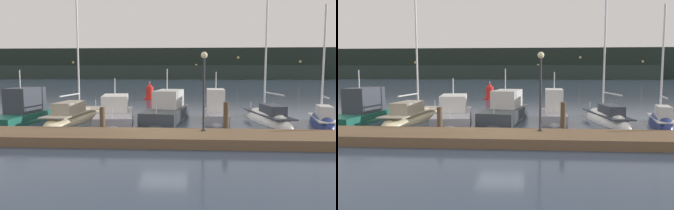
% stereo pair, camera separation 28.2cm
% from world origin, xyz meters
% --- Properties ---
extents(ground_plane, '(400.00, 400.00, 0.00)m').
position_xyz_m(ground_plane, '(0.00, 0.00, 0.00)').
color(ground_plane, '#2D3D51').
extents(dock, '(29.02, 2.80, 0.45)m').
position_xyz_m(dock, '(0.00, -1.80, 0.23)').
color(dock, brown).
rests_on(dock, ground).
extents(mooring_pile_1, '(0.28, 0.28, 1.46)m').
position_xyz_m(mooring_pile_1, '(-3.22, -0.15, 0.73)').
color(mooring_pile_1, '#4C3D2D').
rests_on(mooring_pile_1, ground).
extents(mooring_pile_2, '(0.28, 0.28, 1.77)m').
position_xyz_m(mooring_pile_2, '(3.22, -0.15, 0.89)').
color(mooring_pile_2, '#4C3D2D').
rests_on(mooring_pile_2, ground).
extents(motorboat_berth_1, '(2.73, 6.35, 4.02)m').
position_xyz_m(motorboat_berth_1, '(-9.69, 3.80, 0.38)').
color(motorboat_berth_1, '#195647').
rests_on(motorboat_berth_1, ground).
extents(sailboat_berth_2, '(2.86, 7.96, 12.29)m').
position_xyz_m(sailboat_berth_2, '(-6.47, 4.88, 0.14)').
color(sailboat_berth_2, beige).
rests_on(sailboat_berth_2, ground).
extents(motorboat_berth_3, '(3.52, 7.18, 3.52)m').
position_xyz_m(motorboat_berth_3, '(-3.50, 4.09, 0.26)').
color(motorboat_berth_3, gray).
rests_on(motorboat_berth_3, ground).
extents(motorboat_berth_4, '(3.34, 7.11, 3.95)m').
position_xyz_m(motorboat_berth_4, '(-0.15, 4.92, 0.41)').
color(motorboat_berth_4, '#2D3338').
rests_on(motorboat_berth_4, ground).
extents(motorboat_berth_5, '(1.89, 5.05, 3.83)m').
position_xyz_m(motorboat_berth_5, '(3.11, 5.05, 0.38)').
color(motorboat_berth_5, gray).
rests_on(motorboat_berth_5, ground).
extents(sailboat_berth_6, '(2.64, 7.20, 9.95)m').
position_xyz_m(sailboat_berth_6, '(6.52, 4.89, 0.10)').
color(sailboat_berth_6, white).
rests_on(sailboat_berth_6, ground).
extents(sailboat_berth_7, '(2.19, 5.22, 8.22)m').
position_xyz_m(sailboat_berth_7, '(9.54, 3.61, 0.12)').
color(sailboat_berth_7, navy).
rests_on(sailboat_berth_7, ground).
extents(channel_buoy, '(1.33, 1.33, 2.08)m').
position_xyz_m(channel_buoy, '(-3.26, 21.11, 0.78)').
color(channel_buoy, red).
rests_on(channel_buoy, ground).
extents(dock_lamppost, '(0.32, 0.32, 3.81)m').
position_xyz_m(dock_lamppost, '(2.03, -1.14, 3.01)').
color(dock_lamppost, '#2D2D33').
rests_on(dock_lamppost, dock).
extents(hillside_backdrop, '(240.00, 23.00, 12.07)m').
position_xyz_m(hillside_backdrop, '(-3.21, 118.29, 5.55)').
color(hillside_backdrop, '#1E2823').
rests_on(hillside_backdrop, ground).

